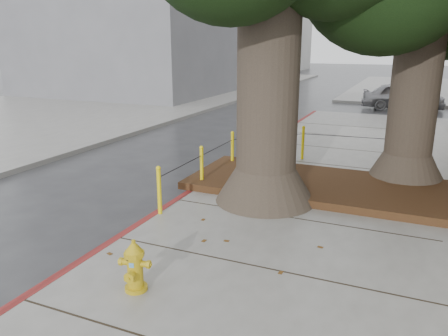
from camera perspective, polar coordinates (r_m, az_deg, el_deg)
The scene contains 10 objects.
ground at distance 6.76m, azimuth 0.38°, elevation -13.05°, with size 140.00×140.00×0.00m, color #28282B.
sidewalk_opposite at distance 22.69m, azimuth -22.97°, elevation 6.62°, with size 14.00×60.00×0.15m, color slate.
curb_red at distance 9.58m, azimuth -4.75°, elevation -3.60°, with size 0.14×26.00×0.16m, color maroon.
planter_bed at distance 9.92m, azimuth 14.17°, elevation -2.41°, with size 6.40×2.60×0.16m, color black.
building_far_grey at distance 32.56m, azimuth -9.29°, elevation 20.60°, with size 12.00×16.00×12.00m, color slate.
building_far_white at distance 54.17m, azimuth 2.75°, elevation 20.45°, with size 12.00×18.00×15.00m, color silver.
bollard_ring at distance 10.64m, azimuth 5.38°, elevation 1.69°, with size 3.79×5.39×0.95m.
fire_hydrant at distance 5.91m, azimuth -11.58°, elevation -12.44°, with size 0.38×0.36×0.72m.
car_silver at distance 24.18m, azimuth 22.34°, elevation 8.65°, with size 1.61×4.00×1.36m, color #939297.
car_dark at distance 28.96m, azimuth -6.40°, elevation 10.54°, with size 1.61×3.97×1.15m, color black.
Camera 1 is at (2.32, -5.43, 3.28)m, focal length 35.00 mm.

